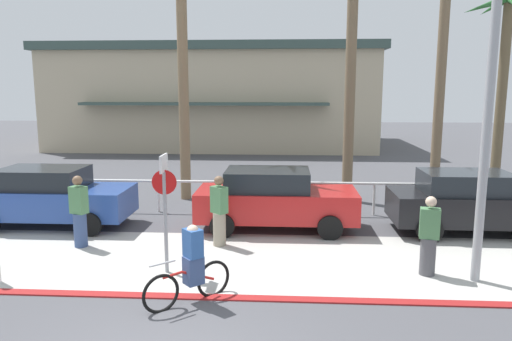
{
  "coord_description": "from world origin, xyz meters",
  "views": [
    {
      "loc": [
        1.76,
        -6.36,
        3.92
      ],
      "look_at": [
        1.0,
        6.0,
        1.8
      ],
      "focal_mm": 34.07,
      "sensor_mm": 36.0,
      "label": 1
    }
  ],
  "objects_px": {
    "palm_tree_1": "(352,13)",
    "palm_tree_3": "(505,47)",
    "stop_sign_bike_lane": "(165,196)",
    "pedestrian_2": "(79,214)",
    "cyclist_red_0": "(191,266)",
    "pedestrian_0": "(219,214)",
    "streetlight_curb": "(497,68)",
    "car_blue_1": "(51,196)",
    "car_black_3": "(472,202)",
    "palm_tree_2": "(444,26)",
    "car_red_2": "(274,199)",
    "pedestrian_1": "(429,239)"
  },
  "relations": [
    {
      "from": "car_blue_1",
      "to": "car_black_3",
      "type": "bearing_deg",
      "value": 0.22
    },
    {
      "from": "stop_sign_bike_lane",
      "to": "pedestrian_1",
      "type": "bearing_deg",
      "value": 2.05
    },
    {
      "from": "pedestrian_1",
      "to": "pedestrian_2",
      "type": "height_order",
      "value": "pedestrian_2"
    },
    {
      "from": "palm_tree_1",
      "to": "pedestrian_1",
      "type": "height_order",
      "value": "palm_tree_1"
    },
    {
      "from": "streetlight_curb",
      "to": "cyclist_red_0",
      "type": "bearing_deg",
      "value": -169.02
    },
    {
      "from": "pedestrian_2",
      "to": "palm_tree_3",
      "type": "bearing_deg",
      "value": 29.74
    },
    {
      "from": "palm_tree_1",
      "to": "pedestrian_2",
      "type": "relative_size",
      "value": 4.73
    },
    {
      "from": "car_black_3",
      "to": "pedestrian_2",
      "type": "distance_m",
      "value": 10.27
    },
    {
      "from": "stop_sign_bike_lane",
      "to": "palm_tree_1",
      "type": "height_order",
      "value": "palm_tree_1"
    },
    {
      "from": "pedestrian_0",
      "to": "palm_tree_3",
      "type": "bearing_deg",
      "value": 36.68
    },
    {
      "from": "pedestrian_1",
      "to": "stop_sign_bike_lane",
      "type": "bearing_deg",
      "value": -177.95
    },
    {
      "from": "car_blue_1",
      "to": "car_black_3",
      "type": "xyz_separation_m",
      "value": [
        11.7,
        0.05,
        0.0
      ]
    },
    {
      "from": "palm_tree_3",
      "to": "cyclist_red_0",
      "type": "distance_m",
      "value": 14.93
    },
    {
      "from": "palm_tree_3",
      "to": "pedestrian_2",
      "type": "xyz_separation_m",
      "value": [
        -13.01,
        -7.43,
        -4.54
      ]
    },
    {
      "from": "palm_tree_3",
      "to": "pedestrian_2",
      "type": "bearing_deg",
      "value": -150.26
    },
    {
      "from": "pedestrian_0",
      "to": "pedestrian_1",
      "type": "bearing_deg",
      "value": -19.56
    },
    {
      "from": "car_red_2",
      "to": "car_black_3",
      "type": "xyz_separation_m",
      "value": [
        5.35,
        -0.05,
        0.0
      ]
    },
    {
      "from": "car_red_2",
      "to": "stop_sign_bike_lane",
      "type": "bearing_deg",
      "value": -123.07
    },
    {
      "from": "streetlight_curb",
      "to": "pedestrian_1",
      "type": "bearing_deg",
      "value": 150.74
    },
    {
      "from": "palm_tree_3",
      "to": "cyclist_red_0",
      "type": "relative_size",
      "value": 4.84
    },
    {
      "from": "palm_tree_2",
      "to": "car_blue_1",
      "type": "distance_m",
      "value": 14.18
    },
    {
      "from": "pedestrian_0",
      "to": "palm_tree_1",
      "type": "bearing_deg",
      "value": 54.16
    },
    {
      "from": "palm_tree_1",
      "to": "pedestrian_0",
      "type": "relative_size",
      "value": 4.79
    },
    {
      "from": "palm_tree_1",
      "to": "car_blue_1",
      "type": "height_order",
      "value": "palm_tree_1"
    },
    {
      "from": "car_black_3",
      "to": "pedestrian_2",
      "type": "bearing_deg",
      "value": -169.84
    },
    {
      "from": "car_red_2",
      "to": "cyclist_red_0",
      "type": "bearing_deg",
      "value": -106.39
    },
    {
      "from": "stop_sign_bike_lane",
      "to": "car_red_2",
      "type": "relative_size",
      "value": 0.58
    },
    {
      "from": "stop_sign_bike_lane",
      "to": "car_blue_1",
      "type": "xyz_separation_m",
      "value": [
        -4.14,
        3.31,
        -0.81
      ]
    },
    {
      "from": "cyclist_red_0",
      "to": "car_blue_1",
      "type": "bearing_deg",
      "value": 136.43
    },
    {
      "from": "palm_tree_3",
      "to": "car_red_2",
      "type": "relative_size",
      "value": 1.65
    },
    {
      "from": "car_red_2",
      "to": "pedestrian_1",
      "type": "relative_size",
      "value": 2.57
    },
    {
      "from": "palm_tree_3",
      "to": "car_black_3",
      "type": "height_order",
      "value": "palm_tree_3"
    },
    {
      "from": "streetlight_curb",
      "to": "car_red_2",
      "type": "bearing_deg",
      "value": 138.54
    },
    {
      "from": "streetlight_curb",
      "to": "palm_tree_2",
      "type": "bearing_deg",
      "value": 79.23
    },
    {
      "from": "car_red_2",
      "to": "pedestrian_0",
      "type": "distance_m",
      "value": 2.05
    },
    {
      "from": "car_black_3",
      "to": "palm_tree_2",
      "type": "bearing_deg",
      "value": 84.31
    },
    {
      "from": "palm_tree_1",
      "to": "palm_tree_3",
      "type": "xyz_separation_m",
      "value": [
        5.82,
        1.93,
        -0.96
      ]
    },
    {
      "from": "streetlight_curb",
      "to": "pedestrian_0",
      "type": "bearing_deg",
      "value": 158.77
    },
    {
      "from": "palm_tree_3",
      "to": "pedestrian_0",
      "type": "bearing_deg",
      "value": -143.32
    },
    {
      "from": "streetlight_curb",
      "to": "car_red_2",
      "type": "height_order",
      "value": "streetlight_curb"
    },
    {
      "from": "cyclist_red_0",
      "to": "stop_sign_bike_lane",
      "type": "bearing_deg",
      "value": 120.11
    },
    {
      "from": "streetlight_curb",
      "to": "stop_sign_bike_lane",
      "type": "bearing_deg",
      "value": 177.3
    },
    {
      "from": "stop_sign_bike_lane",
      "to": "palm_tree_3",
      "type": "height_order",
      "value": "palm_tree_3"
    },
    {
      "from": "pedestrian_0",
      "to": "stop_sign_bike_lane",
      "type": "bearing_deg",
      "value": -115.64
    },
    {
      "from": "palm_tree_3",
      "to": "car_red_2",
      "type": "distance_m",
      "value": 10.93
    },
    {
      "from": "stop_sign_bike_lane",
      "to": "pedestrian_2",
      "type": "bearing_deg",
      "value": 148.66
    },
    {
      "from": "palm_tree_1",
      "to": "palm_tree_2",
      "type": "distance_m",
      "value": 3.66
    },
    {
      "from": "car_blue_1",
      "to": "stop_sign_bike_lane",
      "type": "bearing_deg",
      "value": -38.68
    },
    {
      "from": "stop_sign_bike_lane",
      "to": "palm_tree_1",
      "type": "distance_m",
      "value": 9.65
    },
    {
      "from": "stop_sign_bike_lane",
      "to": "pedestrian_0",
      "type": "xyz_separation_m",
      "value": [
        0.89,
        1.84,
        -0.84
      ]
    }
  ]
}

